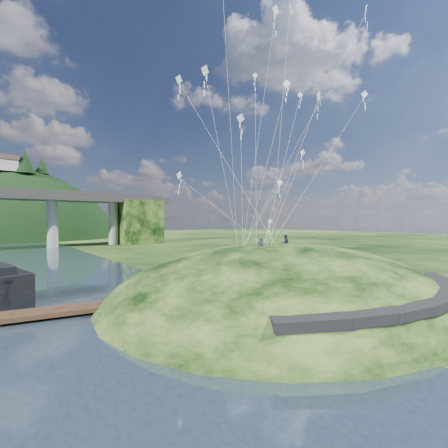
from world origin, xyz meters
TOP-DOWN VIEW (x-y plane):
  - ground at (0.00, 0.00)m, footprint 320.00×320.00m
  - grass_hill at (8.00, 2.00)m, footprint 36.00×32.00m
  - footpath at (7.46, -9.74)m, footprint 22.29×5.84m
  - wooden_dock at (-7.60, 7.60)m, footprint 14.11×5.23m
  - kite_flyers at (8.92, 2.78)m, footprint 5.21×1.40m
  - kite_swarm at (7.50, 2.57)m, footprint 19.61×15.17m

SIDE VIEW (x-z plane):
  - grass_hill at x=8.00m, z-range -8.00..5.00m
  - ground at x=0.00m, z-range 0.00..0.00m
  - wooden_dock at x=-7.60m, z-range -0.06..0.94m
  - footpath at x=7.46m, z-range 1.67..2.50m
  - kite_flyers at x=8.92m, z-range 4.91..6.80m
  - kite_swarm at x=7.50m, z-range 8.91..29.32m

